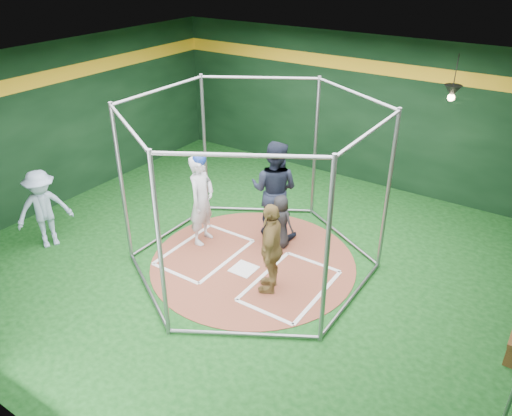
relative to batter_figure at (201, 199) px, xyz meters
The scene contains 12 objects.
room_shell 1.49m from the batter_figure, ahead, with size 10.10×9.10×3.53m.
clay_disc 1.56m from the batter_figure, ahead, with size 3.80×3.80×0.01m, color brown.
home_plate 1.59m from the batter_figure, 16.98° to the right, with size 0.43×0.43×0.01m, color white.
batter_box_left 1.02m from the batter_figure, 48.39° to the right, with size 1.17×1.77×0.01m.
batter_box_right 2.40m from the batter_figure, ahead, with size 1.17×1.77×0.01m.
batting_cage 1.37m from the batter_figure, ahead, with size 4.05×4.67×3.00m.
pendant_lamp_near 5.24m from the batter_figure, 45.64° to the left, with size 0.34×0.34×0.90m.
batter_figure is the anchor object (origin of this frame).
visitor_leopard 2.03m from the batter_figure, 16.46° to the right, with size 0.95×0.40×1.62m, color #A98848.
catcher_figure 1.56m from the batter_figure, 26.13° to the left, with size 0.55×0.58×1.07m.
umpire 1.42m from the batter_figure, 43.71° to the left, with size 0.97×0.76×2.00m, color black.
bystander_blue 3.01m from the batter_figure, 143.61° to the right, with size 1.02×0.59×1.58m, color #93A8C2.
Camera 1 is at (4.33, -6.39, 5.28)m, focal length 35.00 mm.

